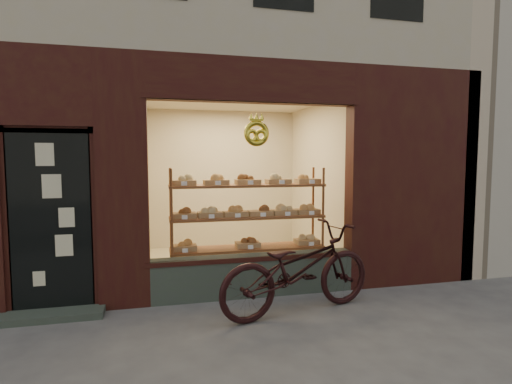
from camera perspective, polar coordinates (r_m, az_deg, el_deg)
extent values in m
cube|color=#343A38|center=(5.45, -0.20, -11.77)|extent=(2.70, 0.25, 0.55)
cube|color=black|center=(5.22, -27.22, -3.77)|extent=(0.90, 0.04, 2.15)
cube|color=#343A38|center=(5.33, -27.19, -15.38)|extent=(1.15, 0.35, 0.08)
torus|color=yellow|center=(5.14, 0.07, 8.36)|extent=(0.33, 0.07, 0.33)
cube|color=brown|center=(5.92, -1.17, -12.72)|extent=(2.20, 0.45, 0.04)
cube|color=brown|center=(5.79, -1.18, -7.99)|extent=(2.20, 0.45, 0.03)
cube|color=brown|center=(5.70, -1.19, -3.58)|extent=(2.20, 0.45, 0.04)
cube|color=brown|center=(5.66, -1.20, 0.94)|extent=(2.20, 0.45, 0.04)
cylinder|color=brown|center=(5.41, -11.93, -5.75)|extent=(0.04, 0.04, 1.70)
cylinder|color=brown|center=(5.87, 9.53, -4.89)|extent=(0.04, 0.04, 1.70)
cylinder|color=brown|center=(5.79, -12.04, -5.06)|extent=(0.04, 0.04, 1.70)
cylinder|color=brown|center=(6.22, 8.12, -4.32)|extent=(0.04, 0.04, 1.70)
cube|color=#956740|center=(5.66, -10.21, -7.82)|extent=(0.34, 0.24, 0.07)
sphere|color=#CF8F4A|center=(5.64, -10.22, -6.98)|extent=(0.11, 0.11, 0.11)
cube|color=white|center=(5.48, -10.09, -8.24)|extent=(0.07, 0.01, 0.05)
cube|color=#956740|center=(5.78, -1.18, -7.48)|extent=(0.34, 0.24, 0.07)
sphere|color=brown|center=(5.76, -1.18, -6.66)|extent=(0.11, 0.11, 0.11)
cube|color=white|center=(5.60, -0.77, -7.88)|extent=(0.07, 0.01, 0.05)
cube|color=#956740|center=(6.03, 7.27, -7.00)|extent=(0.34, 0.24, 0.07)
sphere|color=tan|center=(6.01, 7.27, -6.21)|extent=(0.11, 0.11, 0.11)
cube|color=white|center=(5.86, 7.91, -7.35)|extent=(0.08, 0.01, 0.05)
cube|color=#956740|center=(5.58, -10.28, -3.30)|extent=(0.34, 0.24, 0.07)
sphere|color=brown|center=(5.56, -10.29, -2.44)|extent=(0.11, 0.11, 0.11)
cube|color=white|center=(5.39, -10.16, -3.57)|extent=(0.07, 0.01, 0.06)
cube|color=#956740|center=(5.61, -6.60, -3.21)|extent=(0.34, 0.24, 0.07)
sphere|color=tan|center=(5.60, -6.60, -2.35)|extent=(0.11, 0.11, 0.11)
cube|color=white|center=(5.43, -6.36, -3.48)|extent=(0.08, 0.01, 0.06)
cube|color=#956740|center=(5.66, -2.97, -3.11)|extent=(0.34, 0.24, 0.07)
sphere|color=#CF8F4A|center=(5.65, -2.98, -2.26)|extent=(0.11, 0.11, 0.11)
cube|color=white|center=(5.48, -2.62, -3.37)|extent=(0.07, 0.01, 0.06)
cube|color=#956740|center=(5.74, 0.57, -3.00)|extent=(0.34, 0.24, 0.07)
sphere|color=brown|center=(5.73, 0.57, -2.16)|extent=(0.11, 0.11, 0.11)
cube|color=white|center=(5.56, 1.03, -3.25)|extent=(0.07, 0.01, 0.06)
cube|color=#956740|center=(5.84, 4.00, -2.88)|extent=(0.34, 0.24, 0.07)
sphere|color=tan|center=(5.82, 4.01, -2.05)|extent=(0.11, 0.11, 0.11)
cube|color=white|center=(5.66, 4.57, -3.12)|extent=(0.08, 0.01, 0.06)
cube|color=#956740|center=(5.95, 7.31, -2.76)|extent=(0.34, 0.24, 0.07)
sphere|color=#CF8F4A|center=(5.94, 7.32, -1.94)|extent=(0.11, 0.11, 0.11)
cube|color=white|center=(5.78, 7.96, -2.99)|extent=(0.08, 0.01, 0.06)
cube|color=#956740|center=(5.53, -10.35, 1.32)|extent=(0.34, 0.24, 0.07)
sphere|color=tan|center=(5.53, -10.36, 2.20)|extent=(0.11, 0.11, 0.11)
cube|color=white|center=(5.35, -10.23, 1.20)|extent=(0.07, 0.01, 0.06)
cube|color=#956740|center=(5.57, -5.72, 1.40)|extent=(0.34, 0.24, 0.07)
sphere|color=#CF8F4A|center=(5.57, -5.73, 2.27)|extent=(0.11, 0.11, 0.11)
cube|color=white|center=(5.39, -5.45, 1.29)|extent=(0.07, 0.01, 0.06)
cube|color=#956740|center=(5.65, -1.20, 1.47)|extent=(0.34, 0.24, 0.07)
sphere|color=brown|center=(5.65, -1.20, 2.33)|extent=(0.11, 0.11, 0.11)
cube|color=white|center=(5.47, -0.78, 1.36)|extent=(0.07, 0.01, 0.06)
cube|color=#956740|center=(5.77, 3.18, 1.52)|extent=(0.34, 0.24, 0.07)
sphere|color=tan|center=(5.76, 3.18, 2.37)|extent=(0.11, 0.11, 0.11)
cube|color=white|center=(5.59, 3.72, 1.42)|extent=(0.07, 0.01, 0.06)
cube|color=#956740|center=(5.91, 7.36, 1.57)|extent=(0.34, 0.24, 0.07)
sphere|color=#CF8F4A|center=(5.91, 7.37, 2.39)|extent=(0.11, 0.11, 0.11)
cube|color=white|center=(5.74, 8.02, 1.47)|extent=(0.08, 0.01, 0.06)
imported|color=black|center=(4.82, 6.04, -10.87)|extent=(2.13, 1.16, 1.06)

